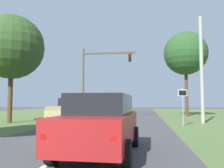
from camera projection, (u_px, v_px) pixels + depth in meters
ground_plane at (105, 128)px, 15.21m from camera, size 120.00×120.00×0.00m
red_suv_near at (102, 122)px, 7.75m from camera, size 2.24×5.01×1.88m
pickup_truck_lead at (79, 114)px, 13.93m from camera, size 2.35×5.34×1.84m
traffic_light at (96, 72)px, 26.97m from camera, size 5.96×0.40×7.67m
keep_moving_sign at (183, 102)px, 16.53m from camera, size 0.60×0.09×2.61m
oak_tree_right at (186, 54)px, 28.29m from camera, size 5.04×5.04×9.84m
crossing_suv_far at (78, 108)px, 27.58m from camera, size 4.52×2.07×1.89m
utility_pole_right at (202, 69)px, 18.82m from camera, size 0.28×0.28×8.38m
extra_tree_1 at (12, 47)px, 19.42m from camera, size 5.14×5.14×8.62m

